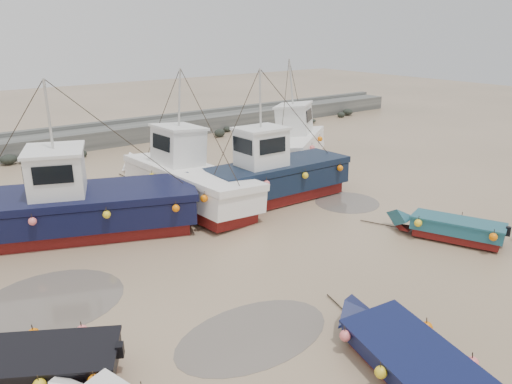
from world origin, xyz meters
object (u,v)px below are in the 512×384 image
dinghy_2 (448,225)px  dinghy_4 (22,360)px  cabin_boat_0 (74,205)px  person (108,239)px  dinghy_1 (407,352)px  cabin_boat_3 (298,143)px  cabin_boat_2 (268,175)px  cabin_boat_1 (181,177)px

dinghy_2 → dinghy_4: same height
cabin_boat_0 → person: (0.85, -1.12, -1.30)m
dinghy_2 → dinghy_1: bearing=-175.9°
dinghy_1 → cabin_boat_0: size_ratio=0.55×
dinghy_4 → cabin_boat_3: bearing=-29.2°
dinghy_1 → dinghy_2: 8.93m
cabin_boat_2 → dinghy_1: bearing=159.4°
dinghy_1 → cabin_boat_0: cabin_boat_0 is taller
cabin_boat_1 → cabin_boat_2: bearing=-38.4°
dinghy_4 → cabin_boat_2: 14.04m
cabin_boat_1 → person: 4.92m
person → dinghy_2: bearing=123.6°
dinghy_4 → cabin_boat_0: 8.86m
dinghy_4 → person: size_ratio=3.17×
dinghy_2 → dinghy_4: 15.57m
cabin_boat_2 → dinghy_2: bearing=-156.1°
cabin_boat_3 → person: size_ratio=4.77×
cabin_boat_3 → cabin_boat_2: bearing=-88.7°
cabin_boat_1 → cabin_boat_2: same height
cabin_boat_3 → dinghy_4: bearing=-95.2°
cabin_boat_2 → cabin_boat_3: size_ratio=1.23×
dinghy_1 → cabin_boat_0: 13.75m
dinghy_2 → cabin_boat_1: (-6.43, 9.92, 0.76)m
cabin_boat_0 → cabin_boat_1: bearing=-60.0°
cabin_boat_0 → person: cabin_boat_0 is taller
dinghy_2 → person: size_ratio=3.15×
dinghy_2 → cabin_boat_3: bearing=54.9°
dinghy_1 → dinghy_4: same height
cabin_boat_2 → cabin_boat_3: (5.60, 4.19, 0.03)m
dinghy_4 → person: (4.73, 6.80, -0.55)m
dinghy_2 → cabin_boat_0: size_ratio=0.49×
dinghy_2 → cabin_boat_2: (-3.04, 7.64, 0.78)m
dinghy_1 → cabin_boat_2: (4.93, 11.69, 0.79)m
dinghy_4 → cabin_boat_2: (12.48, 6.39, 0.79)m
dinghy_1 → cabin_boat_1: size_ratio=0.56×
dinghy_2 → cabin_boat_2: size_ratio=0.54×
dinghy_1 → cabin_boat_2: 12.71m
cabin_boat_1 → cabin_boat_0: bearing=-176.3°
cabin_boat_2 → person: bearing=89.2°
cabin_boat_0 → cabin_boat_2: same height
cabin_boat_2 → cabin_boat_1: bearing=58.4°
cabin_boat_0 → cabin_boat_2: size_ratio=1.09×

